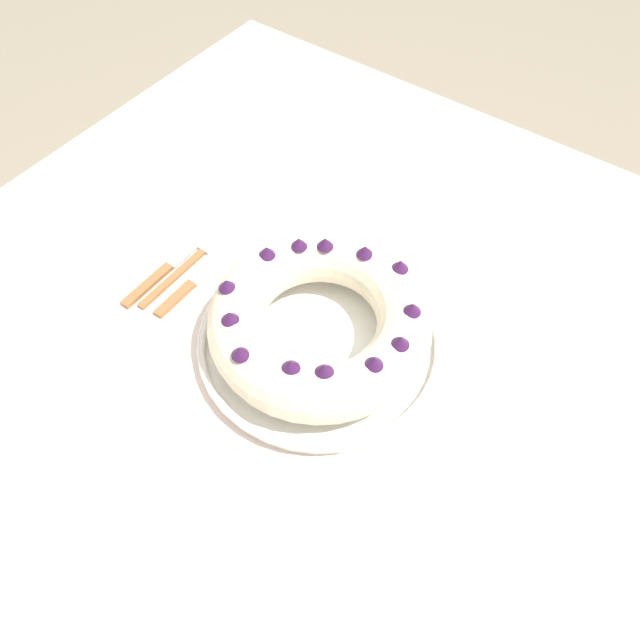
{
  "coord_description": "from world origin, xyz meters",
  "views": [
    {
      "loc": [
        0.32,
        -0.41,
        1.5
      ],
      "look_at": [
        0.02,
        0.0,
        0.79
      ],
      "focal_mm": 35.0,
      "sensor_mm": 36.0,
      "label": 1
    }
  ],
  "objects_px": {
    "fork": "(191,262)",
    "serving_knife": "(168,267)",
    "serving_dish": "(320,341)",
    "bundt_cake": "(320,320)",
    "cake_knife": "(191,284)"
  },
  "relations": [
    {
      "from": "serving_knife",
      "to": "bundt_cake",
      "type": "bearing_deg",
      "value": 0.91
    },
    {
      "from": "bundt_cake",
      "to": "fork",
      "type": "xyz_separation_m",
      "value": [
        -0.27,
        0.01,
        -0.06
      ]
    },
    {
      "from": "fork",
      "to": "serving_knife",
      "type": "height_order",
      "value": "serving_knife"
    },
    {
      "from": "serving_dish",
      "to": "cake_knife",
      "type": "xyz_separation_m",
      "value": [
        -0.23,
        -0.03,
        -0.01
      ]
    },
    {
      "from": "bundt_cake",
      "to": "serving_knife",
      "type": "distance_m",
      "value": 0.3
    },
    {
      "from": "bundt_cake",
      "to": "serving_knife",
      "type": "relative_size",
      "value": 1.4
    },
    {
      "from": "fork",
      "to": "cake_knife",
      "type": "relative_size",
      "value": 1.13
    },
    {
      "from": "fork",
      "to": "cake_knife",
      "type": "xyz_separation_m",
      "value": [
        0.03,
        -0.04,
        0.0
      ]
    },
    {
      "from": "serving_dish",
      "to": "cake_knife",
      "type": "bearing_deg",
      "value": -173.48
    },
    {
      "from": "serving_knife",
      "to": "cake_knife",
      "type": "xyz_separation_m",
      "value": [
        0.05,
        -0.0,
        -0.0
      ]
    },
    {
      "from": "serving_knife",
      "to": "cake_knife",
      "type": "bearing_deg",
      "value": -7.97
    },
    {
      "from": "bundt_cake",
      "to": "fork",
      "type": "height_order",
      "value": "bundt_cake"
    },
    {
      "from": "fork",
      "to": "serving_dish",
      "type": "bearing_deg",
      "value": 0.09
    },
    {
      "from": "serving_dish",
      "to": "fork",
      "type": "xyz_separation_m",
      "value": [
        -0.27,
        0.01,
        -0.01
      ]
    },
    {
      "from": "bundt_cake",
      "to": "cake_knife",
      "type": "distance_m",
      "value": 0.24
    }
  ]
}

